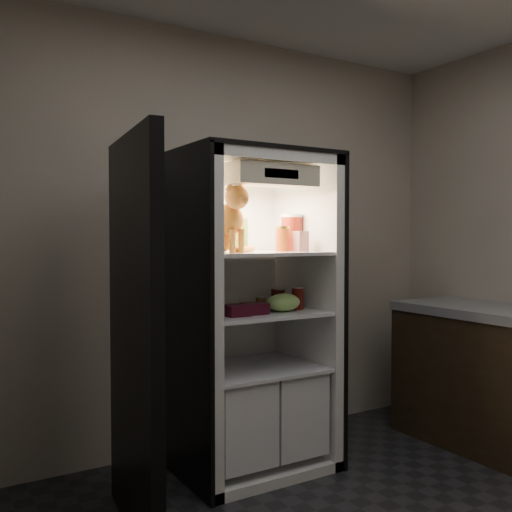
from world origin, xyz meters
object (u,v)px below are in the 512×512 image
Objects in this scene: tabby_cat at (224,226)px; soda_can_b at (280,298)px; refrigerator at (248,334)px; cream_carton at (301,241)px; soda_can_a at (276,297)px; mayo_tub at (242,242)px; condiment_jar at (260,303)px; parmesan_shaker at (242,235)px; soda_can_c at (298,298)px; pepper_jar at (292,233)px; berry_box_left at (236,310)px; grape_bag at (283,302)px; berry_box_right at (255,308)px; salsa_jar at (282,239)px.

soda_can_b is at bearing 1.54° from tabby_cat.
refrigerator is at bearing 175.14° from soda_can_b.
cream_carton reaches higher than soda_can_b.
soda_can_a is at bearing 99.54° from cream_carton.
refrigerator is 0.57m from mayo_tub.
cream_carton is 1.49× the size of condiment_jar.
parmesan_shaker is 0.51m from soda_can_c.
pepper_jar is 1.96× the size of soda_can_a.
condiment_jar is at bearing -79.42° from mayo_tub.
cream_carton is at bearing -33.76° from condiment_jar.
soda_can_a reaches higher than berry_box_left.
refrigerator is 0.64m from cream_carton.
berry_box_left is (-0.51, -0.19, -0.43)m from pepper_jar.
mayo_tub reaches higher than berry_box_left.
mayo_tub is 0.99× the size of soda_can_a.
parmesan_shaker is at bearing -167.44° from soda_can_a.
soda_can_c is at bearing -110.17° from pepper_jar.
grape_bag is (0.36, -0.06, -0.45)m from tabby_cat.
berry_box_left is (0.02, -0.09, -0.47)m from tabby_cat.
soda_can_b is 0.33m from berry_box_right.
parmesan_shaker is 1.55× the size of berry_box_right.
mayo_tub is at bearing 153.92° from pepper_jar.
parmesan_shaker is at bearing -178.03° from pepper_jar.
soda_can_b is 0.16m from condiment_jar.
grape_bag is at bearing 4.50° from berry_box_left.
cream_carton reaches higher than soda_can_a.
mayo_tub is (0.03, 0.12, 0.56)m from refrigerator.
cream_carton is at bearing -28.51° from salsa_jar.
salsa_jar reaches higher than berry_box_left.
pepper_jar reaches higher than parmesan_shaker.
pepper_jar is at bearing -26.08° from mayo_tub.
parmesan_shaker is at bearing 141.89° from grape_bag.
parmesan_shaker is 0.47m from berry_box_left.
pepper_jar is 1.71× the size of soda_can_c.
grape_bag is at bearing -116.88° from soda_can_b.
condiment_jar is 0.15m from grape_bag.
soda_can_c is at bearing -14.46° from tabby_cat.
soda_can_c reaches higher than soda_can_b.
soda_can_b is (0.05, 0.11, -0.37)m from salsa_jar.
mayo_tub is 0.41m from soda_can_a.
grape_bag is at bearing -136.53° from pepper_jar.
refrigerator is 0.30m from soda_can_b.
tabby_cat is at bearing 104.99° from berry_box_left.
soda_can_c is 0.46m from berry_box_left.
tabby_cat is 4.96× the size of condiment_jar.
pepper_jar is (0.53, 0.10, -0.04)m from tabby_cat.
soda_can_b is (0.44, 0.10, -0.44)m from tabby_cat.
salsa_jar is 0.19m from pepper_jar.
berry_box_left is at bearing -175.50° from grape_bag.
berry_box_right is (-0.20, -0.01, -0.02)m from grape_bag.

